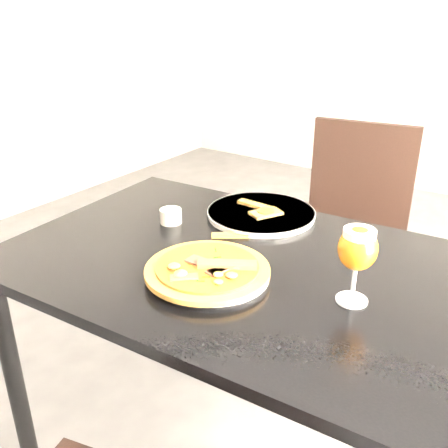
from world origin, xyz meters
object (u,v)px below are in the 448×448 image
Objects in this scene: pizza at (208,269)px; beer_glass at (358,249)px; dining_table at (237,288)px; chair_far at (349,232)px.

beer_glass is (0.32, 0.10, 0.10)m from pizza.
dining_table is 4.17× the size of pizza.
chair_far is 0.97m from beer_glass.
dining_table is at bearing 88.68° from pizza.
beer_glass reaches higher than pizza.
dining_table is 0.83m from chair_far.
beer_glass is (0.32, -0.84, 0.37)m from chair_far.
chair_far is 0.97m from pizza.
pizza is (-0.00, -0.94, 0.26)m from chair_far.
beer_glass is at bearing -78.37° from chair_far.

